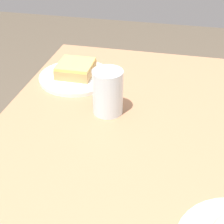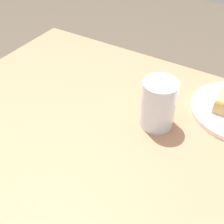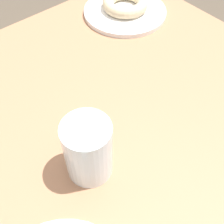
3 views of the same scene
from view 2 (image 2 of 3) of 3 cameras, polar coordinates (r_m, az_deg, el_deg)
The scene contains 2 objects.
table at distance 0.73m, azimuth -0.19°, elevation -12.54°, with size 0.93×0.73×0.75m.
water_glass at distance 0.63m, azimuth 9.23°, elevation 1.57°, with size 0.08×0.08×0.12m, color silver.
Camera 2 is at (0.22, -0.37, 1.21)m, focal length 45.70 mm.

